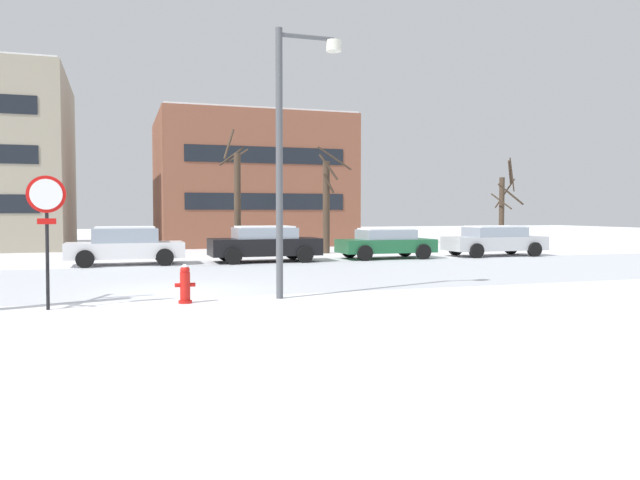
{
  "coord_description": "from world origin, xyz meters",
  "views": [
    {
      "loc": [
        -1.41,
        -15.45,
        2.01
      ],
      "look_at": [
        5.34,
        5.24,
        1.0
      ],
      "focal_mm": 34.81,
      "sensor_mm": 36.0,
      "label": 1
    }
  ],
  "objects_px": {
    "parked_car_green": "(386,243)",
    "parked_car_silver": "(495,240)",
    "stop_sign": "(47,216)",
    "parked_car_white": "(125,245)",
    "street_lamp": "(290,137)",
    "parked_car_black": "(265,243)",
    "fire_hydrant": "(185,284)"
  },
  "relations": [
    {
      "from": "parked_car_green",
      "to": "parked_car_silver",
      "type": "relative_size",
      "value": 0.89
    },
    {
      "from": "parked_car_silver",
      "to": "parked_car_green",
      "type": "bearing_deg",
      "value": 178.79
    },
    {
      "from": "stop_sign",
      "to": "parked_car_white",
      "type": "distance_m",
      "value": 10.76
    },
    {
      "from": "parked_car_white",
      "to": "street_lamp",
      "type": "bearing_deg",
      "value": -71.36
    },
    {
      "from": "stop_sign",
      "to": "parked_car_black",
      "type": "xyz_separation_m",
      "value": [
        6.91,
        10.34,
        -1.18
      ]
    },
    {
      "from": "parked_car_black",
      "to": "parked_car_green",
      "type": "height_order",
      "value": "parked_car_black"
    },
    {
      "from": "fire_hydrant",
      "to": "parked_car_black",
      "type": "height_order",
      "value": "parked_car_black"
    },
    {
      "from": "fire_hydrant",
      "to": "street_lamp",
      "type": "distance_m",
      "value": 4.07
    },
    {
      "from": "parked_car_black",
      "to": "parked_car_green",
      "type": "relative_size",
      "value": 1.07
    },
    {
      "from": "fire_hydrant",
      "to": "street_lamp",
      "type": "bearing_deg",
      "value": 1.82
    },
    {
      "from": "stop_sign",
      "to": "parked_car_white",
      "type": "height_order",
      "value": "stop_sign"
    },
    {
      "from": "fire_hydrant",
      "to": "parked_car_silver",
      "type": "distance_m",
      "value": 17.96
    },
    {
      "from": "fire_hydrant",
      "to": "parked_car_silver",
      "type": "bearing_deg",
      "value": 34.94
    },
    {
      "from": "stop_sign",
      "to": "street_lamp",
      "type": "xyz_separation_m",
      "value": [
        5.16,
        0.09,
        1.79
      ]
    },
    {
      "from": "fire_hydrant",
      "to": "parked_car_green",
      "type": "height_order",
      "value": "parked_car_green"
    },
    {
      "from": "street_lamp",
      "to": "fire_hydrant",
      "type": "bearing_deg",
      "value": -178.18
    },
    {
      "from": "street_lamp",
      "to": "parked_car_black",
      "type": "height_order",
      "value": "street_lamp"
    },
    {
      "from": "parked_car_black",
      "to": "parked_car_silver",
      "type": "xyz_separation_m",
      "value": [
        10.57,
        -0.04,
        -0.03
      ]
    },
    {
      "from": "parked_car_black",
      "to": "parked_car_silver",
      "type": "height_order",
      "value": "parked_car_black"
    },
    {
      "from": "stop_sign",
      "to": "parked_car_green",
      "type": "height_order",
      "value": "stop_sign"
    },
    {
      "from": "fire_hydrant",
      "to": "street_lamp",
      "type": "xyz_separation_m",
      "value": [
        2.4,
        0.08,
        3.28
      ]
    },
    {
      "from": "parked_car_white",
      "to": "parked_car_green",
      "type": "height_order",
      "value": "parked_car_white"
    },
    {
      "from": "stop_sign",
      "to": "fire_hydrant",
      "type": "xyz_separation_m",
      "value": [
        2.76,
        0.01,
        -1.49
      ]
    },
    {
      "from": "street_lamp",
      "to": "parked_car_green",
      "type": "height_order",
      "value": "street_lamp"
    },
    {
      "from": "fire_hydrant",
      "to": "parked_car_green",
      "type": "distance_m",
      "value": 14.04
    },
    {
      "from": "parked_car_white",
      "to": "parked_car_silver",
      "type": "distance_m",
      "value": 15.85
    },
    {
      "from": "street_lamp",
      "to": "parked_car_green",
      "type": "bearing_deg",
      "value": 55.72
    },
    {
      "from": "parked_car_white",
      "to": "parked_car_black",
      "type": "height_order",
      "value": "parked_car_white"
    },
    {
      "from": "street_lamp",
      "to": "parked_car_silver",
      "type": "relative_size",
      "value": 1.36
    },
    {
      "from": "street_lamp",
      "to": "parked_car_black",
      "type": "distance_m",
      "value": 10.82
    },
    {
      "from": "stop_sign",
      "to": "fire_hydrant",
      "type": "distance_m",
      "value": 3.13
    },
    {
      "from": "parked_car_black",
      "to": "parked_car_white",
      "type": "bearing_deg",
      "value": 177.51
    }
  ]
}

